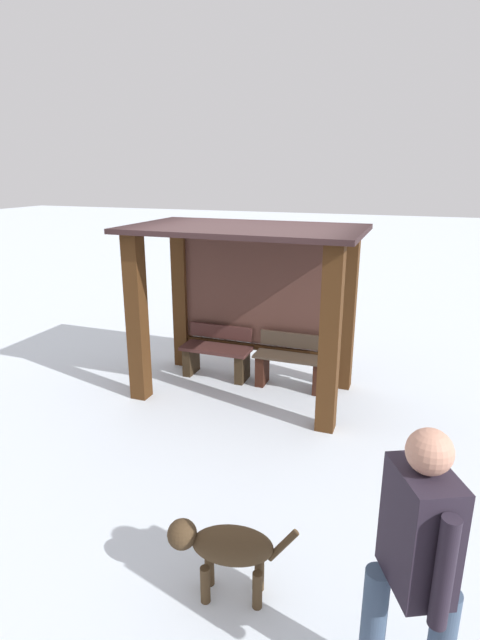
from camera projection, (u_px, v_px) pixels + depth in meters
name	position (u px, v px, depth m)	size (l,w,h in m)	color
ground_plane	(244.00, 391.00, 6.73)	(60.00, 60.00, 0.00)	white
bus_shelter	(249.00, 282.00, 6.46)	(2.92, 1.72, 2.24)	#442712
bench_left_inside	(217.00, 355.00, 7.13)	(1.01, 0.41, 0.74)	#452623
bench_center_inside	(291.00, 365.00, 6.76)	(1.01, 0.36, 0.75)	#423528
person_walking	(416.00, 555.00, 2.51)	(0.54, 0.57, 1.72)	#2C2432
dog	(225.00, 547.00, 3.38)	(0.89, 0.37, 0.60)	#473420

